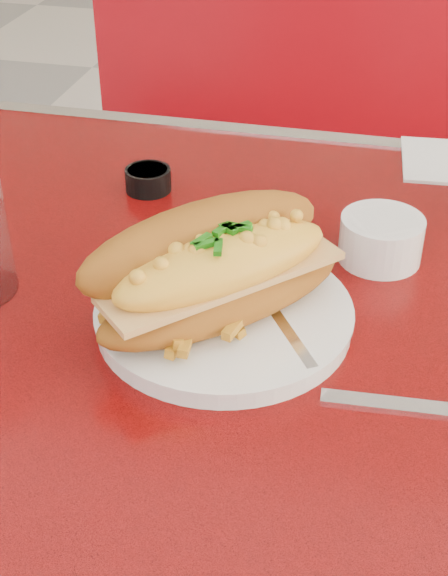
% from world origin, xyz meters
% --- Properties ---
extents(diner_table, '(1.23, 0.83, 0.77)m').
position_xyz_m(diner_table, '(0.00, 0.00, 0.61)').
color(diner_table, red).
rests_on(diner_table, ground).
extents(booth_bench_far, '(1.20, 0.51, 0.90)m').
position_xyz_m(booth_bench_far, '(0.00, 0.81, 0.29)').
color(booth_bench_far, maroon).
rests_on(booth_bench_far, ground).
extents(dinner_plate, '(0.31, 0.31, 0.02)m').
position_xyz_m(dinner_plate, '(-0.08, -0.04, 0.78)').
color(dinner_plate, white).
rests_on(dinner_plate, diner_table).
extents(mac_hoagie, '(0.26, 0.26, 0.11)m').
position_xyz_m(mac_hoagie, '(-0.09, -0.05, 0.83)').
color(mac_hoagie, '#A05D19').
rests_on(mac_hoagie, dinner_plate).
extents(fries_pile, '(0.15, 0.15, 0.04)m').
position_xyz_m(fries_pile, '(-0.11, -0.06, 0.80)').
color(fries_pile, gold).
rests_on(fries_pile, dinner_plate).
extents(fork, '(0.10, 0.14, 0.00)m').
position_xyz_m(fork, '(-0.04, -0.04, 0.79)').
color(fork, silver).
rests_on(fork, dinner_plate).
extents(gravy_ramekin, '(0.10, 0.10, 0.05)m').
position_xyz_m(gravy_ramekin, '(0.05, 0.10, 0.80)').
color(gravy_ramekin, white).
rests_on(gravy_ramekin, diner_table).
extents(sauce_cup_left, '(0.06, 0.06, 0.03)m').
position_xyz_m(sauce_cup_left, '(-0.23, 0.20, 0.79)').
color(sauce_cup_left, black).
rests_on(sauce_cup_left, diner_table).
extents(sauce_cup_right, '(0.07, 0.07, 0.03)m').
position_xyz_m(sauce_cup_right, '(0.06, 0.13, 0.79)').
color(sauce_cup_right, black).
rests_on(sauce_cup_right, diner_table).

